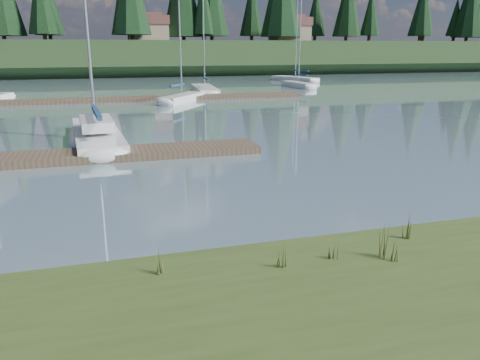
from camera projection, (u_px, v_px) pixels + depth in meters
name	position (u px, v px, depth m)	size (l,w,h in m)	color
ground	(130.00, 101.00, 38.75)	(200.00, 200.00, 0.00)	#7C98A4
ridge	(112.00, 58.00, 77.75)	(200.00, 20.00, 5.00)	#1F3319
sailboat_main	(96.00, 130.00, 22.59)	(2.58, 9.95, 14.06)	white
dock_near	(59.00, 157.00, 18.25)	(16.00, 2.00, 0.30)	#4C3D2C
dock_far	(154.00, 98.00, 39.26)	(26.00, 2.20, 0.30)	#4C3D2C
sailboat_bg_2	(185.00, 97.00, 38.70)	(5.10, 6.60, 10.68)	white
sailboat_bg_3	(204.00, 88.00, 46.56)	(2.64, 9.42, 13.50)	white
sailboat_bg_4	(296.00, 84.00, 52.08)	(1.80, 6.72, 9.95)	white
sailboat_bg_5	(291.00, 78.00, 61.65)	(4.35, 8.30, 11.76)	white
weed_0	(281.00, 257.00, 8.62)	(0.17, 0.14, 0.51)	#475B23
weed_1	(332.00, 250.00, 9.03)	(0.17, 0.14, 0.43)	#475B23
weed_2	(386.00, 243.00, 9.07)	(0.17, 0.14, 0.71)	#475B23
weed_3	(158.00, 261.00, 8.42)	(0.17, 0.14, 0.55)	#475B23
weed_4	(392.00, 251.00, 8.96)	(0.17, 0.14, 0.43)	#475B23
weed_5	(408.00, 227.00, 9.94)	(0.17, 0.14, 0.64)	#475B23
mud_lip	(228.00, 261.00, 9.58)	(60.00, 0.50, 0.14)	#33281C
conifer_5	(203.00, 6.00, 76.76)	(3.96, 3.96, 10.35)	#382619
conifer_7	(348.00, 2.00, 84.63)	(5.28, 5.28, 13.20)	#382619
conifer_8	(423.00, 6.00, 84.65)	(4.62, 4.62, 11.77)	#382619
conifer_9	(471.00, 1.00, 90.57)	(5.94, 5.94, 14.62)	#382619
house_1	(148.00, 28.00, 76.21)	(6.30, 5.30, 4.65)	gray
house_2	(290.00, 29.00, 80.87)	(6.30, 5.30, 4.65)	gray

